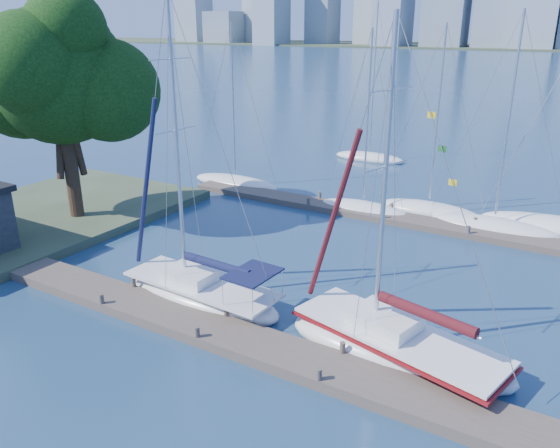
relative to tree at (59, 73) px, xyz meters
The scene contains 12 objects.
ground 17.96m from the tree, 21.93° to the right, with size 700.00×700.00×0.00m, color navy.
near_dock 17.86m from the tree, 21.93° to the right, with size 26.00×2.00×0.40m, color #4F433A.
far_dock 21.21m from the tree, 31.44° to the left, with size 30.00×1.80×0.36m, color #4F433A.
shore 9.25m from the tree, 130.25° to the right, with size 12.00×22.00×0.50m, color #38472D.
tree is the anchor object (origin of this frame).
sailboat_navy 15.19m from the tree, 17.57° to the right, with size 7.74×2.88×13.05m.
sailboat_maroon 22.74m from the tree, ahead, with size 8.65×4.56×12.17m.
bg_boat_0 14.71m from the tree, 74.17° to the left, with size 7.30×2.64×11.75m.
bg_boat_1 19.36m from the tree, 37.76° to the left, with size 6.27×3.59×11.36m.
bg_boat_2 23.08m from the tree, 35.90° to the left, with size 6.56×2.78×11.63m.
bg_boat_3 25.79m from the tree, 27.90° to the left, with size 7.26×2.75×12.31m.
bg_boat_6 27.11m from the tree, 70.36° to the left, with size 6.63×4.03×13.31m.
Camera 1 is at (11.54, -14.23, 11.13)m, focal length 35.00 mm.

